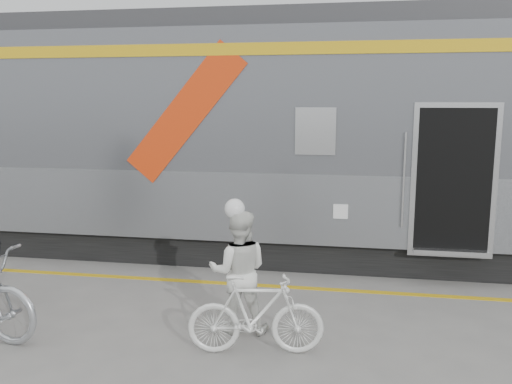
# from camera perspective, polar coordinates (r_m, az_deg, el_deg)

# --- Properties ---
(ground) EXTENTS (90.00, 90.00, 0.00)m
(ground) POSITION_cam_1_polar(r_m,az_deg,el_deg) (6.29, -7.64, -15.96)
(ground) COLOR slate
(ground) RESTS_ON ground
(train) EXTENTS (24.00, 3.17, 4.10)m
(train) POSITION_cam_1_polar(r_m,az_deg,el_deg) (9.64, 5.70, 5.76)
(train) COLOR black
(train) RESTS_ON ground
(safety_strip) EXTENTS (24.00, 0.12, 0.01)m
(safety_strip) POSITION_cam_1_polar(r_m,az_deg,el_deg) (8.21, -3.06, -9.58)
(safety_strip) COLOR gold
(safety_strip) RESTS_ON ground
(woman) EXTENTS (0.79, 0.66, 1.46)m
(woman) POSITION_cam_1_polar(r_m,az_deg,el_deg) (6.41, -1.84, -8.35)
(woman) COLOR white
(woman) RESTS_ON ground
(bicycle_right) EXTENTS (1.52, 0.65, 0.89)m
(bicycle_right) POSITION_cam_1_polar(r_m,az_deg,el_deg) (5.95, -0.03, -12.78)
(bicycle_right) COLOR silver
(bicycle_right) RESTS_ON ground
(helmet_woman) EXTENTS (0.23, 0.23, 0.23)m
(helmet_woman) POSITION_cam_1_polar(r_m,az_deg,el_deg) (6.20, -1.88, -0.89)
(helmet_woman) COLOR white
(helmet_woman) RESTS_ON woman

